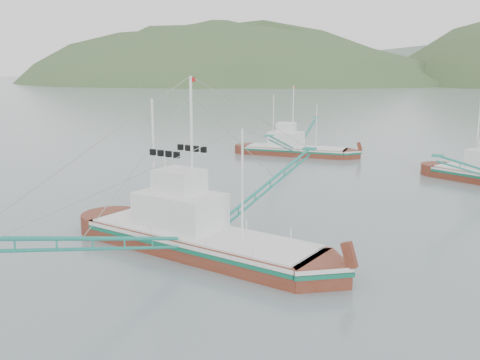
% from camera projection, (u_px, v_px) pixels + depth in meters
% --- Properties ---
extents(ground, '(1200.00, 1200.00, 0.00)m').
position_uv_depth(ground, '(203.00, 245.00, 35.14)').
color(ground, slate).
rests_on(ground, ground).
extents(main_boat, '(16.57, 28.82, 11.78)m').
position_uv_depth(main_boat, '(197.00, 221.00, 33.32)').
color(main_boat, '#602414').
rests_on(main_boat, ground).
extents(bg_boat_far, '(13.69, 24.39, 9.88)m').
position_uv_depth(bg_boat_far, '(294.00, 145.00, 71.01)').
color(bg_boat_far, '#602414').
rests_on(bg_boat_far, ground).
extents(headland_left, '(448.00, 308.00, 210.00)m').
position_uv_depth(headland_left, '(216.00, 83.00, 428.73)').
color(headland_left, '#375129').
rests_on(headland_left, ground).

